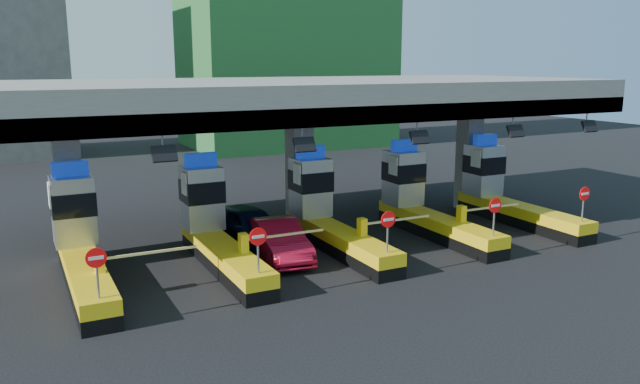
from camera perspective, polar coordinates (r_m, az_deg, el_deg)
name	(u,v)px	position (r m, az deg, el deg)	size (l,w,h in m)	color
ground	(329,246)	(27.01, 0.81, -4.98)	(120.00, 120.00, 0.00)	black
toll_canopy	(300,100)	(28.49, -1.84, 8.44)	(28.00, 12.09, 7.00)	slate
toll_lane_far_left	(80,243)	(24.16, -21.12, -4.38)	(4.43, 8.00, 4.16)	black
toll_lane_left	(214,227)	(25.06, -9.69, -3.17)	(4.43, 8.00, 4.16)	black
toll_lane_center	(326,213)	(26.88, 0.55, -1.97)	(4.43, 8.00, 4.16)	black
toll_lane_right	(421,202)	(29.44, 9.24, -0.91)	(4.43, 8.00, 4.16)	black
toll_lane_far_right	(503,192)	(32.58, 16.39, -0.01)	(4.43, 8.00, 4.16)	black
van	(248,226)	(27.12, -6.59, -3.08)	(2.06, 5.11, 1.74)	black
red_car	(279,240)	(25.20, -3.81, -4.39)	(1.66, 4.76, 1.57)	maroon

